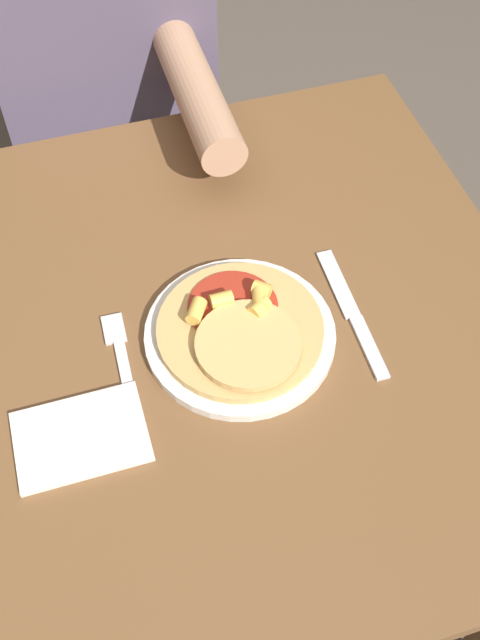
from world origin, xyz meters
TOP-DOWN VIEW (x-y plane):
  - ground_plane at (0.00, 0.00)m, footprint 8.00×8.00m
  - dining_table at (0.00, 0.00)m, footprint 0.90×0.88m
  - plate at (0.04, -0.02)m, footprint 0.25×0.25m
  - pizza at (0.04, -0.03)m, footprint 0.22×0.22m
  - fork at (-0.11, -0.02)m, footprint 0.03×0.18m
  - knife at (0.20, -0.03)m, footprint 0.03×0.22m
  - napkin at (-0.18, -0.11)m, footprint 0.16×0.11m
  - person_diner at (-0.01, 0.63)m, footprint 0.38×0.52m

SIDE VIEW (x-z plane):
  - ground_plane at x=0.00m, z-range 0.00..0.00m
  - dining_table at x=0.00m, z-range 0.25..1.02m
  - person_diner at x=-0.01m, z-range 0.10..1.27m
  - fork at x=-0.11m, z-range 0.77..0.77m
  - knife at x=0.20m, z-range 0.77..0.77m
  - napkin at x=-0.18m, z-range 0.77..0.78m
  - plate at x=0.04m, z-range 0.77..0.78m
  - pizza at x=0.04m, z-range 0.78..0.81m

